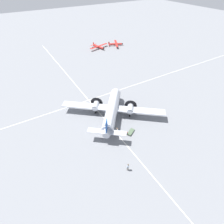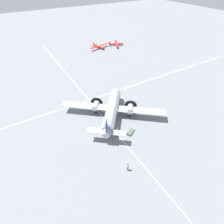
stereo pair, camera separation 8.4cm
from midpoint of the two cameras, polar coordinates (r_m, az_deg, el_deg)
ground_plane at (r=42.68m, az=0.06°, el=-1.76°), size 300.00×300.00×0.00m
apron_line_eastwest at (r=49.30m, az=-5.61°, el=4.55°), size 120.00×0.16×0.01m
apron_line_northsouth at (r=42.00m, az=-2.13°, el=-2.62°), size 0.16×120.00×0.01m
airliner_main at (r=41.37m, az=0.15°, el=1.29°), size 20.85×18.40×5.90m
crew_foreground at (r=32.60m, az=5.25°, el=-17.35°), size 0.55×0.29×1.64m
passenger_boarding at (r=37.96m, az=1.71°, el=-6.04°), size 0.29×0.61×1.80m
suitcase_near_door at (r=38.52m, az=1.70°, el=-6.91°), size 0.48×0.17×0.63m
suitcase_upright_spare at (r=38.61m, az=4.86°, el=-7.00°), size 0.38×0.19×0.56m
baggage_cart at (r=39.01m, az=6.18°, el=-6.48°), size 2.37×1.88×0.56m
light_aircraft_distant at (r=86.85m, az=1.38°, el=21.34°), size 6.78×8.68×1.81m
light_aircraft_taxiing at (r=83.57m, az=-4.26°, el=20.52°), size 9.76×7.43×1.91m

